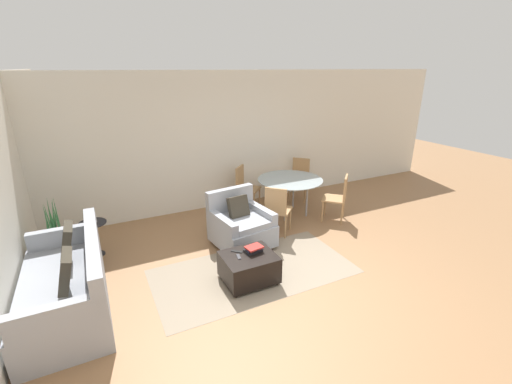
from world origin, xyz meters
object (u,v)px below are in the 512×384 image
Objects in this scene: side_table at (94,232)px; dining_chair_far_right at (300,176)px; dining_chair_near_right at (339,195)px; tv_remote_secondary at (237,251)px; dining_table at (290,182)px; armchair at (241,225)px; potted_plant at (58,246)px; ottoman at (249,267)px; dining_chair_near_left at (277,207)px; couch at (69,287)px; dining_chair_far_left at (244,185)px; book_stack at (253,249)px; picture_frame at (91,218)px; tv_remote_primary at (239,257)px.

dining_chair_far_right is at bearing 9.46° from side_table.
dining_chair_near_right and dining_chair_far_right have the same top height.
dining_table is (1.82, 1.57, 0.26)m from tv_remote_secondary.
armchair is 2.78m from potted_plant.
ottoman is 1.51m from dining_chair_near_left.
couch is 4.99m from dining_chair_far_right.
dining_chair_near_left reaches higher than ottoman.
dining_chair_far_left is at bearing 66.65° from ottoman.
tv_remote_secondary reaches higher than ottoman.
dining_chair_near_right is (2.07, 0.06, 0.17)m from armchair.
book_stack is at bearing -103.48° from armchair.
armchair reaches higher than dining_chair_near_left.
dining_chair_far_right is at bearing 45.00° from dining_chair_near_left.
armchair is (2.51, 0.57, 0.03)m from couch.
picture_frame is 0.18× the size of dining_chair_near_right.
dining_chair_near_left and dining_chair_near_right have the same top height.
potted_plant reaches higher than picture_frame.
side_table is 3.57m from dining_table.
side_table is 0.24m from picture_frame.
dining_chair_far_right reaches higher than ottoman.
ottoman is 0.25m from book_stack.
couch is at bearing -167.28° from armchair.
armchair is 1.09× the size of dining_chair_far_left.
potted_plant reaches higher than dining_chair_far_left.
book_stack is at bearing -134.05° from dining_table.
armchair is 3.84× the size of book_stack.
couch is 4.13m from dining_table.
dining_chair_far_right is (4.58, 1.98, 0.20)m from couch.
dining_chair_near_right is at bearing 0.00° from dining_chair_near_left.
couch is 3.79m from dining_chair_far_left.
side_table is (-1.71, 1.68, -0.02)m from tv_remote_primary.
book_stack is 0.20× the size of dining_table.
dining_chair_far_right is (0.68, 0.68, -0.15)m from dining_table.
tv_remote_secondary is 2.53m from dining_chair_far_left.
ottoman is at bearing -134.62° from dining_chair_near_left.
dining_chair_near_left is 1.35m from dining_chair_near_right.
ottoman is at bearing -134.83° from dining_chair_far_right.
tv_remote_secondary is 0.91× the size of picture_frame.
picture_frame is 2.96m from dining_chair_near_left.
dining_chair_far_right is (4.75, 0.67, 0.25)m from potted_plant.
picture_frame reaches higher than side_table.
armchair is 1.59m from dining_chair_far_left.
dining_chair_far_left is at bearing 180.00° from dining_chair_far_right.
dining_chair_near_left reaches higher than picture_frame.
ottoman is 3.40m from dining_chair_far_right.
dining_chair_near_left is at bearing -135.00° from dining_chair_far_right.
dining_chair_near_left is (0.94, 0.99, 0.07)m from book_stack.
book_stack is 0.29× the size of dining_chair_far_right.
dining_chair_far_right is at bearing 8.05° from potted_plant.
dining_chair_near_left reaches higher than side_table.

